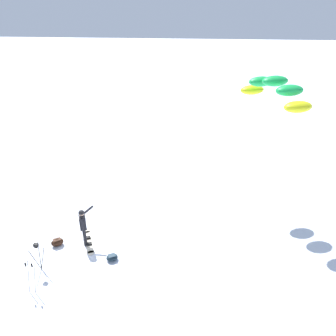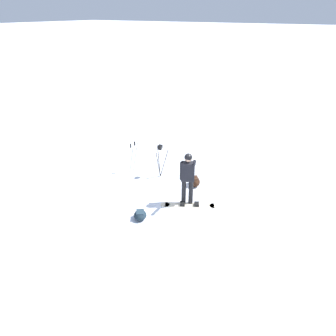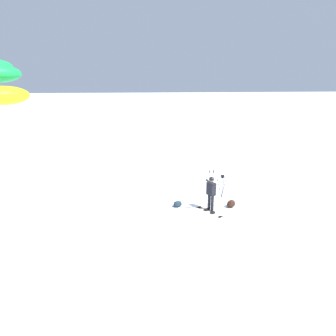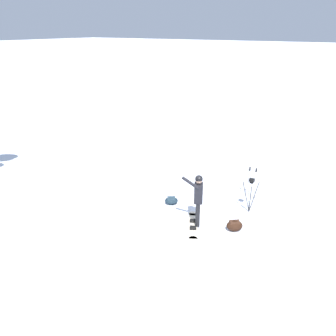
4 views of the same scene
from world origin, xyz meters
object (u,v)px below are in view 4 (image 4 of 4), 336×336
Objects in this scene: gear_bag_small at (235,225)px; camera_tripod at (251,188)px; snowboarder at (198,195)px; gear_bag_large at (171,201)px; ski_poles at (252,179)px; snowboard at (193,225)px.

camera_tripod is at bearing 2.42° from gear_bag_small.
snowboarder is at bearing 147.93° from camera_tripod.
camera_tripod is 2.02× the size of gear_bag_small.
gear_bag_large is at bearing 62.69° from snowboarder.
snowboarder is at bearing 164.22° from ski_poles.
snowboarder reaches higher than snowboard.
gear_bag_large is at bearing 110.87° from camera_tripod.
camera_tripod is at bearing -161.96° from ski_poles.
camera_tripod is at bearing -31.84° from snowboard.
gear_bag_small is at bearing -69.13° from snowboard.
snowboarder is at bearing 106.02° from gear_bag_small.
gear_bag_small is at bearing -177.58° from camera_tripod.
gear_bag_small is 0.50× the size of ski_poles.
ski_poles is at bearing -16.45° from snowboard.
gear_bag_small is at bearing -170.98° from ski_poles.
gear_bag_large is 0.48× the size of camera_tripod.
camera_tripod is 1.56m from gear_bag_small.
camera_tripod is (1.84, -1.14, 0.87)m from snowboard.
snowboarder is 1.41× the size of camera_tripod.
ski_poles is at bearing 18.04° from camera_tripod.
snowboarder reaches higher than gear_bag_large.
gear_bag_large is at bearing 57.32° from snowboard.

